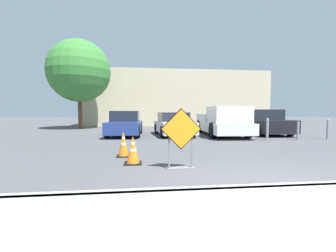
% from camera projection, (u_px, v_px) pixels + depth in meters
% --- Properties ---
extents(ground_plane, '(96.00, 96.00, 0.00)m').
position_uv_depth(ground_plane, '(181.00, 134.00, 13.58)').
color(ground_plane, '#4C4C4F').
extents(curb_lip, '(28.21, 0.20, 0.14)m').
position_uv_depth(curb_lip, '(286.00, 189.00, 3.67)').
color(curb_lip, '#999993').
rests_on(curb_lip, ground_plane).
extents(road_closed_sign, '(0.96, 0.20, 1.41)m').
position_uv_depth(road_closed_sign, '(181.00, 135.00, 5.18)').
color(road_closed_sign, black).
rests_on(road_closed_sign, ground_plane).
extents(traffic_cone_nearest, '(0.44, 0.44, 0.71)m').
position_uv_depth(traffic_cone_nearest, '(133.00, 150.00, 5.73)').
color(traffic_cone_nearest, black).
rests_on(traffic_cone_nearest, ground_plane).
extents(traffic_cone_second, '(0.40, 0.40, 0.77)m').
position_uv_depth(traffic_cone_second, '(123.00, 144.00, 6.67)').
color(traffic_cone_second, black).
rests_on(traffic_cone_second, ground_plane).
extents(parked_car_nearest, '(1.91, 4.09, 1.39)m').
position_uv_depth(parked_car_nearest, '(125.00, 124.00, 12.72)').
color(parked_car_nearest, navy).
rests_on(parked_car_nearest, ground_plane).
extents(parked_car_second, '(2.02, 4.23, 1.31)m').
position_uv_depth(parked_car_second, '(173.00, 124.00, 12.99)').
color(parked_car_second, white).
rests_on(parked_car_second, ground_plane).
extents(pickup_truck, '(2.27, 5.49, 1.62)m').
position_uv_depth(pickup_truck, '(223.00, 123.00, 12.60)').
color(pickup_truck, silver).
rests_on(pickup_truck, ground_plane).
extents(parked_car_third, '(2.07, 4.15, 1.47)m').
position_uv_depth(parked_car_third, '(264.00, 123.00, 13.51)').
color(parked_car_third, black).
rests_on(parked_car_third, ground_plane).
extents(bollard_nearest, '(0.12, 0.12, 1.04)m').
position_uv_depth(bollard_nearest, '(267.00, 129.00, 10.57)').
color(bollard_nearest, gray).
rests_on(bollard_nearest, ground_plane).
extents(bollard_second, '(0.12, 0.12, 0.88)m').
position_uv_depth(bollard_second, '(298.00, 130.00, 10.76)').
color(bollard_second, gray).
rests_on(bollard_second, ground_plane).
extents(bollard_third, '(0.12, 0.12, 0.98)m').
position_uv_depth(bollard_third, '(328.00, 129.00, 10.93)').
color(bollard_third, gray).
rests_on(bollard_third, ground_plane).
extents(building_facade_backdrop, '(18.49, 5.00, 5.47)m').
position_uv_depth(building_facade_backdrop, '(176.00, 99.00, 24.02)').
color(building_facade_backdrop, beige).
rests_on(building_facade_backdrop, ground_plane).
extents(street_tree_behind_lot, '(4.83, 4.83, 6.95)m').
position_uv_depth(street_tree_behind_lot, '(79.00, 71.00, 17.54)').
color(street_tree_behind_lot, '#513823').
rests_on(street_tree_behind_lot, ground_plane).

